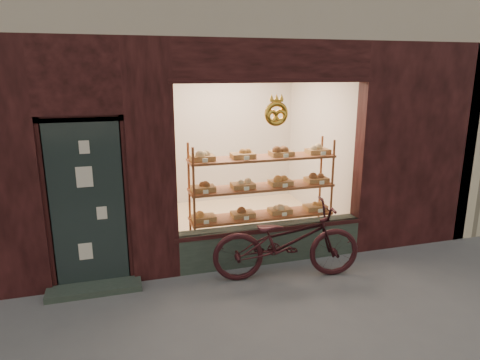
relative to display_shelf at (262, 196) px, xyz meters
name	(u,v)px	position (x,y,z in m)	size (l,w,h in m)	color
ground	(303,356)	(-0.45, -2.55, -0.86)	(90.00, 90.00, 0.00)	#575757
display_shelf	(262,196)	(0.00, 0.00, 0.00)	(2.20, 0.45, 1.70)	brown
bicycle	(287,241)	(0.01, -0.97, -0.34)	(0.69, 1.97, 1.03)	black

